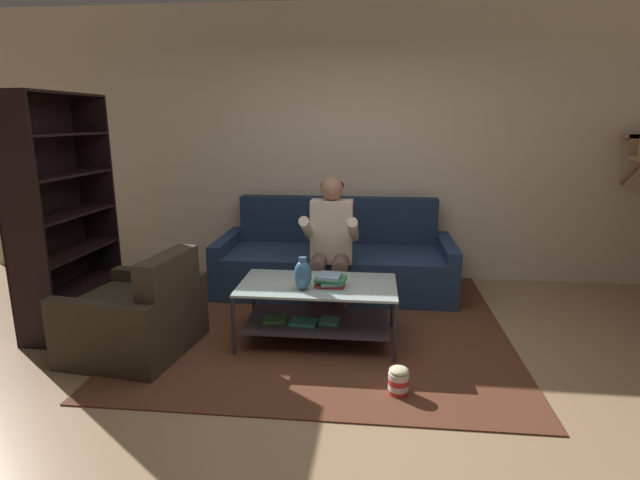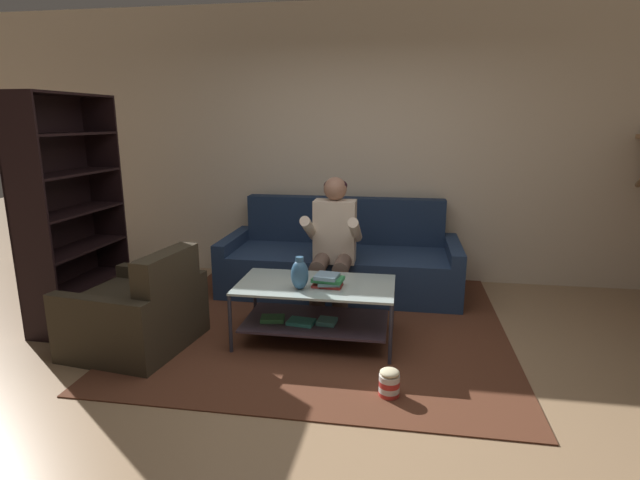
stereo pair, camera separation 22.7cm
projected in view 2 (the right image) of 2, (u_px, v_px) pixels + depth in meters
The scene contains 11 objects.
ground at pixel (312, 382), 3.36m from camera, with size 16.80×16.80×0.00m, color #A17E5B.
back_partition at pixel (352, 145), 5.38m from camera, with size 8.40×0.12×2.90m, color beige.
couch at pixel (341, 262), 5.12m from camera, with size 2.36×0.96×0.92m.
person_seated_center at pixel (333, 240), 4.49m from camera, with size 0.50×0.58×1.22m.
coffee_table at pixel (315, 303), 3.91m from camera, with size 1.21×0.67×0.48m.
area_rug at pixel (328, 316), 4.46m from camera, with size 3.00×3.20×0.01m.
vase at pixel (300, 274), 3.72m from camera, with size 0.13×0.13×0.25m.
book_stack at pixel (328, 280), 3.79m from camera, with size 0.25×0.21×0.10m.
bookshelf at pixel (66, 226), 4.20m from camera, with size 0.37×1.01×1.93m.
armchair at pixel (138, 314), 3.82m from camera, with size 0.91×0.96×0.78m.
popcorn_tub at pixel (389, 383), 3.16m from camera, with size 0.13×0.13×0.19m.
Camera 2 is at (0.55, -2.99, 1.71)m, focal length 28.00 mm.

